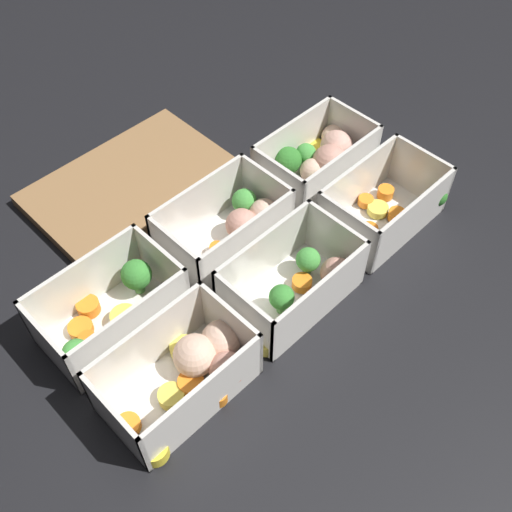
% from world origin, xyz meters
% --- Properties ---
extents(ground_plane, '(4.00, 4.00, 0.00)m').
position_xyz_m(ground_plane, '(0.00, 0.00, 0.00)').
color(ground_plane, black).
extents(container_near_left, '(0.18, 0.11, 0.08)m').
position_xyz_m(container_near_left, '(-0.16, -0.06, 0.03)').
color(container_near_left, silver).
rests_on(container_near_left, ground_plane).
extents(container_near_center, '(0.18, 0.10, 0.08)m').
position_xyz_m(container_near_center, '(0.01, -0.07, 0.03)').
color(container_near_center, silver).
rests_on(container_near_center, ground_plane).
extents(container_near_right, '(0.17, 0.10, 0.08)m').
position_xyz_m(container_near_right, '(0.19, -0.06, 0.03)').
color(container_near_right, silver).
rests_on(container_near_right, ground_plane).
extents(container_far_left, '(0.16, 0.11, 0.08)m').
position_xyz_m(container_far_left, '(-0.18, 0.06, 0.03)').
color(container_far_left, silver).
rests_on(container_far_left, ground_plane).
extents(container_far_center, '(0.17, 0.11, 0.08)m').
position_xyz_m(container_far_center, '(0.02, 0.06, 0.03)').
color(container_far_center, silver).
rests_on(container_far_center, ground_plane).
extents(container_far_right, '(0.19, 0.12, 0.08)m').
position_xyz_m(container_far_right, '(0.19, 0.06, 0.03)').
color(container_far_right, silver).
rests_on(container_far_right, ground_plane).
extents(cutting_board, '(0.28, 0.18, 0.02)m').
position_xyz_m(cutting_board, '(-0.02, 0.23, 0.01)').
color(cutting_board, olive).
rests_on(cutting_board, ground_plane).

